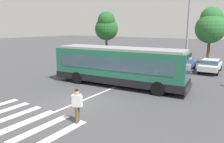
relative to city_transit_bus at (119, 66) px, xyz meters
The scene contains 13 objects.
ground_plane 5.16m from the city_transit_bus, 89.46° to the right, with size 160.00×160.00×0.00m, color #47474C.
city_transit_bus is the anchor object (origin of this frame).
pedestrian_crossing_street 7.30m from the city_transit_bus, 73.62° to the right, with size 0.54×0.39×1.72m.
parked_car_champagne 10.68m from the city_transit_bus, 121.79° to the left, with size 1.99×4.56×1.35m.
parked_car_red 9.57m from the city_transit_bus, 106.76° to the left, with size 2.02×4.57×1.35m.
parked_car_black 9.70m from the city_transit_bus, 90.29° to the left, with size 1.98×4.56×1.35m.
parked_car_blue 9.51m from the city_transit_bus, 73.84° to the left, with size 2.03×4.58×1.35m.
parked_car_white 11.01m from the city_transit_bus, 61.78° to the left, with size 1.99×4.56×1.35m.
twin_arm_street_lamp 7.98m from the city_transit_bus, 56.46° to the left, with size 4.84×0.32×9.60m.
background_tree_left 16.71m from the city_transit_bus, 128.97° to the left, with size 3.51×3.51×6.92m.
background_tree_right 16.20m from the city_transit_bus, 75.85° to the left, with size 3.70×3.70×7.14m.
crosswalk_painted_stripes 8.56m from the city_transit_bus, 94.80° to the right, with size 6.25×3.34×0.01m.
lane_center_line 3.31m from the city_transit_bus, 88.42° to the right, with size 0.16×24.00×0.01m, color silver.
Camera 1 is at (8.92, -9.23, 4.63)m, focal length 34.17 mm.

